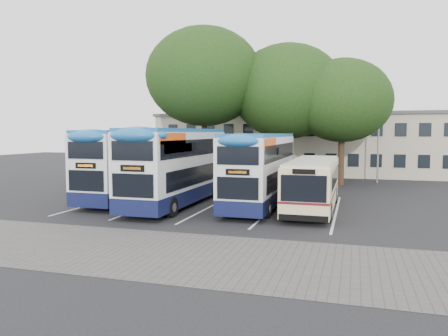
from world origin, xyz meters
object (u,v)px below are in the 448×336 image
at_px(tree_left, 204,77).
at_px(tree_mid, 288,92).
at_px(bus_dd_right, 260,166).
at_px(bus_dd_mid, 178,163).
at_px(bus_single, 313,181).
at_px(lamp_post, 379,123).
at_px(bus_dd_left, 135,161).
at_px(tree_right, 342,101).

bearing_deg(tree_left, tree_mid, 15.28).
bearing_deg(bus_dd_right, bus_dd_mid, -168.60).
relative_size(tree_left, bus_single, 1.41).
distance_m(lamp_post, bus_single, 15.52).
relative_size(bus_dd_left, bus_dd_right, 1.05).
bearing_deg(tree_left, bus_dd_left, -95.68).
bearing_deg(tree_mid, tree_right, -7.95).
distance_m(tree_right, bus_dd_right, 13.53).
relative_size(tree_right, bus_dd_left, 0.97).
distance_m(bus_dd_mid, bus_dd_right, 4.84).
distance_m(bus_dd_right, bus_single, 3.13).
bearing_deg(tree_right, bus_dd_mid, -124.24).
bearing_deg(lamp_post, bus_dd_right, -116.19).
bearing_deg(tree_right, bus_dd_left, -136.66).
height_order(bus_dd_left, bus_dd_right, bus_dd_left).
bearing_deg(tree_right, bus_single, -95.10).
distance_m(tree_right, bus_dd_left, 17.58).
relative_size(lamp_post, bus_single, 0.97).
xyz_separation_m(bus_dd_left, bus_dd_right, (8.25, -0.39, -0.11)).
height_order(tree_mid, bus_dd_mid, tree_mid).
height_order(bus_dd_left, bus_single, bus_dd_left).
bearing_deg(bus_dd_left, bus_dd_right, -2.69).
distance_m(lamp_post, bus_dd_mid, 19.49).
xyz_separation_m(lamp_post, tree_left, (-14.27, -3.51, 3.88)).
height_order(tree_mid, bus_dd_left, tree_mid).
distance_m(lamp_post, tree_left, 15.20).
xyz_separation_m(lamp_post, bus_dd_right, (-7.05, -14.34, -2.77)).
bearing_deg(bus_dd_left, tree_left, 84.32).
relative_size(bus_dd_left, bus_dd_mid, 0.98).
distance_m(tree_left, bus_dd_mid, 13.68).
distance_m(tree_mid, bus_dd_left, 15.54).
height_order(bus_dd_mid, bus_dd_right, bus_dd_mid).
bearing_deg(lamp_post, bus_dd_left, -137.65).
relative_size(lamp_post, tree_mid, 0.77).
bearing_deg(bus_dd_right, tree_right, 71.13).
bearing_deg(tree_right, tree_mid, 172.05).
bearing_deg(bus_dd_mid, lamp_post, 52.37).
xyz_separation_m(tree_left, tree_mid, (6.83, 1.87, -1.25)).
height_order(tree_right, bus_dd_left, tree_right).
height_order(lamp_post, tree_right, tree_right).
bearing_deg(tree_left, bus_dd_right, -56.34).
xyz_separation_m(tree_right, bus_dd_left, (-12.38, -11.68, -4.39)).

